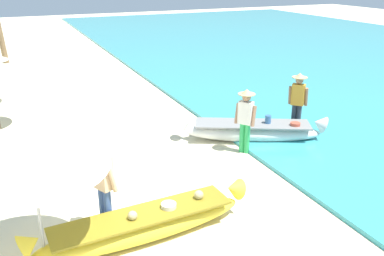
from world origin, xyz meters
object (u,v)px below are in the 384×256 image
at_px(boat_white_midground, 252,131).
at_px(person_tourist_customer, 103,183).
at_px(boat_yellow_foreground, 144,225).
at_px(person_vendor_hatted, 246,117).
at_px(person_vendor_assistant, 298,98).
at_px(patio_umbrella_large, 30,157).

distance_m(boat_white_midground, person_tourist_customer, 5.44).
bearing_deg(boat_yellow_foreground, person_vendor_hatted, 35.37).
bearing_deg(person_tourist_customer, person_vendor_hatted, 26.13).
relative_size(boat_white_midground, person_vendor_assistant, 2.15).
xyz_separation_m(person_vendor_assistant, patio_umbrella_large, (-7.38, -3.20, 0.90)).
bearing_deg(patio_umbrella_large, boat_white_midground, 28.21).
height_order(person_vendor_hatted, patio_umbrella_large, patio_umbrella_large).
height_order(boat_yellow_foreground, person_vendor_assistant, person_vendor_assistant).
distance_m(boat_white_midground, patio_umbrella_large, 6.85).
xyz_separation_m(boat_white_midground, patio_umbrella_large, (-5.86, -3.14, 1.64)).
bearing_deg(person_tourist_customer, person_vendor_assistant, 23.12).
xyz_separation_m(boat_yellow_foreground, person_tourist_customer, (-0.55, 0.51, 0.71)).
distance_m(boat_yellow_foreground, person_vendor_assistant, 6.57).
relative_size(boat_yellow_foreground, person_tourist_customer, 2.37).
bearing_deg(patio_umbrella_large, person_vendor_hatted, 25.92).
bearing_deg(person_vendor_hatted, boat_yellow_foreground, -144.63).
bearing_deg(boat_yellow_foreground, patio_umbrella_large, -179.39).
height_order(boat_white_midground, patio_umbrella_large, patio_umbrella_large).
xyz_separation_m(person_vendor_hatted, person_vendor_assistant, (2.13, 0.65, 0.04)).
xyz_separation_m(boat_yellow_foreground, person_vendor_assistant, (5.70, 3.18, 0.75)).
xyz_separation_m(person_vendor_hatted, person_tourist_customer, (-4.12, -2.02, 0.00)).
relative_size(person_vendor_hatted, patio_umbrella_large, 0.75).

